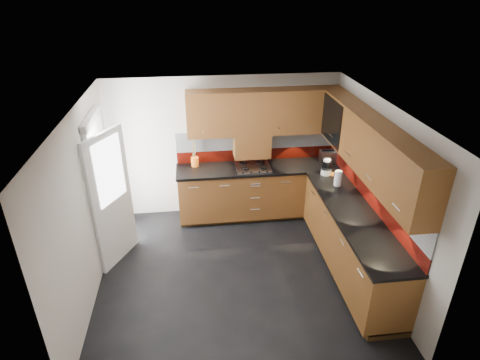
{
  "coord_description": "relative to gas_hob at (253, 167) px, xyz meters",
  "views": [
    {
      "loc": [
        -0.51,
        -4.46,
        3.79
      ],
      "look_at": [
        0.13,
        0.65,
        1.15
      ],
      "focal_mm": 30.0,
      "sensor_mm": 36.0,
      "label": 1
    }
  ],
  "objects": [
    {
      "name": "glass_cabinet",
      "position": [
        1.26,
        -0.4,
        0.91
      ],
      "size": [
        0.32,
        0.8,
        0.66
      ],
      "color": "black",
      "rests_on": "room"
    },
    {
      "name": "extractor_hood",
      "position": [
        0.0,
        0.17,
        0.33
      ],
      "size": [
        0.6,
        0.33,
        0.4
      ],
      "primitive_type": "cube",
      "color": "brown",
      "rests_on": "room"
    },
    {
      "name": "toaster",
      "position": [
        1.3,
        0.09,
        0.08
      ],
      "size": [
        0.29,
        0.19,
        0.2
      ],
      "color": "silver",
      "rests_on": "countertop"
    },
    {
      "name": "countertop",
      "position": [
        0.6,
        -0.77,
        -0.03
      ],
      "size": [
        2.72,
        3.22,
        0.04
      ],
      "color": "black",
      "rests_on": "base_cabinets"
    },
    {
      "name": "back_door",
      "position": [
        -2.23,
        -0.72,
        0.08
      ],
      "size": [
        0.42,
        1.19,
        2.04
      ],
      "color": "white",
      "rests_on": "room"
    },
    {
      "name": "food_processor",
      "position": [
        1.12,
        -0.39,
        0.11
      ],
      "size": [
        0.16,
        0.16,
        0.27
      ],
      "color": "white",
      "rests_on": "countertop"
    },
    {
      "name": "paper_towel",
      "position": [
        1.17,
        -0.78,
        0.1
      ],
      "size": [
        0.13,
        0.13,
        0.24
      ],
      "primitive_type": "cylinder",
      "rotation": [
        0.0,
        0.0,
        -0.19
      ],
      "color": "white",
      "rests_on": "countertop"
    },
    {
      "name": "base_cabinets",
      "position": [
        0.62,
        -0.75,
        -0.52
      ],
      "size": [
        2.7,
        3.2,
        0.95
      ],
      "color": "brown",
      "rests_on": "room"
    },
    {
      "name": "orange_cloth",
      "position": [
        1.17,
        -0.39,
        -0.01
      ],
      "size": [
        0.19,
        0.18,
        0.02
      ],
      "primitive_type": "cube",
      "rotation": [
        0.0,
        0.0,
        -0.41
      ],
      "color": "orange",
      "rests_on": "countertop"
    },
    {
      "name": "room",
      "position": [
        -0.45,
        -1.47,
        0.54
      ],
      "size": [
        4.0,
        3.8,
        2.64
      ],
      "color": "black"
    },
    {
      "name": "gas_hob",
      "position": [
        0.0,
        0.0,
        0.0
      ],
      "size": [
        0.57,
        0.5,
        0.04
      ],
      "color": "silver",
      "rests_on": "countertop"
    },
    {
      "name": "upper_cabinets",
      "position": [
        0.78,
        -0.69,
        0.88
      ],
      "size": [
        2.5,
        3.2,
        0.72
      ],
      "color": "brown",
      "rests_on": "room"
    },
    {
      "name": "backsplash",
      "position": [
        0.83,
        -0.54,
        0.26
      ],
      "size": [
        2.7,
        3.2,
        0.54
      ],
      "color": "#661109",
      "rests_on": "countertop"
    },
    {
      "name": "utensil_pot",
      "position": [
        -0.95,
        0.19,
        0.08
      ],
      "size": [
        0.12,
        0.12,
        0.45
      ],
      "color": "orange",
      "rests_on": "countertop"
    }
  ]
}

